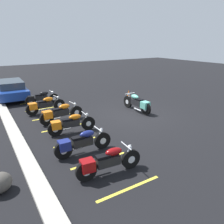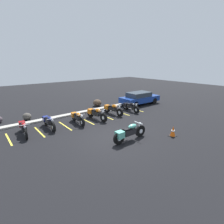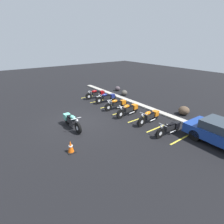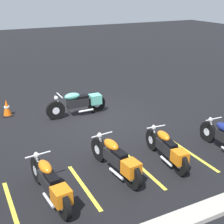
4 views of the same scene
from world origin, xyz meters
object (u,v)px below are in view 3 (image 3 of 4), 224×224
parked_bike_4 (150,116)px  parked_bike_5 (170,128)px  parked_bike_2 (117,104)px  landscape_rock_0 (124,93)px  traffic_cone (71,147)px  parked_bike_3 (129,109)px  landscape_rock_2 (184,111)px  landscape_rock_1 (118,88)px  motorcycle_teal_featured (71,120)px  parked_bike_0 (97,94)px  parked_bike_1 (107,97)px

parked_bike_4 → parked_bike_5: size_ratio=1.08×
parked_bike_2 → landscape_rock_0: size_ratio=3.20×
parked_bike_4 → traffic_cone: 5.86m
parked_bike_4 → parked_bike_3: bearing=-87.1°
parked_bike_4 → landscape_rock_0: size_ratio=3.36×
landscape_rock_2 → landscape_rock_0: bearing=-177.5°
parked_bike_5 → landscape_rock_2: size_ratio=2.47×
parked_bike_5 → landscape_rock_0: bearing=-109.1°
parked_bike_3 → landscape_rock_1: bearing=-127.4°
parked_bike_4 → motorcycle_teal_featured: bearing=-33.9°
traffic_cone → parked_bike_4: bearing=90.1°
parked_bike_0 → parked_bike_3: 5.12m
parked_bike_1 → parked_bike_3: parked_bike_3 is taller
motorcycle_teal_featured → parked_bike_2: motorcycle_teal_featured is taller
parked_bike_2 → traffic_cone: 6.63m
parked_bike_3 → landscape_rock_0: 5.31m
landscape_rock_1 → traffic_cone: size_ratio=0.94×
parked_bike_1 → traffic_cone: (5.38, -6.03, -0.15)m
parked_bike_5 → traffic_cone: size_ratio=3.20×
parked_bike_0 → traffic_cone: size_ratio=3.30×
parked_bike_1 → parked_bike_3: 3.54m
parked_bike_3 → landscape_rock_1: (-6.12, 3.74, -0.23)m
parked_bike_1 → parked_bike_0: bearing=-84.4°
parked_bike_2 → traffic_cone: parked_bike_2 is taller
parked_bike_1 → motorcycle_teal_featured: bearing=31.9°
parked_bike_2 → landscape_rock_2: parked_bike_2 is taller
motorcycle_teal_featured → landscape_rock_1: 9.78m
landscape_rock_0 → traffic_cone: 10.68m
parked_bike_0 → traffic_cone: (6.98, -5.91, -0.14)m
parked_bike_5 → parked_bike_1: bearing=-90.8°
motorcycle_teal_featured → landscape_rock_2: motorcycle_teal_featured is taller
parked_bike_1 → parked_bike_2: 1.99m
parked_bike_1 → parked_bike_2: bearing=81.3°
parked_bike_1 → landscape_rock_2: 6.69m
parked_bike_1 → parked_bike_4: parked_bike_4 is taller
parked_bike_1 → landscape_rock_2: parked_bike_1 is taller
parked_bike_0 → parked_bike_2: 3.56m
parked_bike_0 → parked_bike_1: 1.60m
motorcycle_teal_featured → landscape_rock_1: motorcycle_teal_featured is taller
parked_bike_4 → landscape_rock_0: 6.76m
parked_bike_4 → landscape_rock_1: (-7.97, 3.47, -0.22)m
motorcycle_teal_featured → parked_bike_3: motorcycle_teal_featured is taller
parked_bike_5 → landscape_rock_1: bearing=-108.2°
landscape_rock_2 → traffic_cone: (-0.59, -9.04, -0.02)m
parked_bike_1 → parked_bike_2: (1.96, -0.35, -0.01)m
motorcycle_teal_featured → parked_bike_3: bearing=81.5°
motorcycle_teal_featured → landscape_rock_2: size_ratio=2.82×
motorcycle_teal_featured → parked_bike_1: bearing=120.8°
parked_bike_4 → parked_bike_5: 1.86m
parked_bike_0 → landscape_rock_1: size_ratio=3.50×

